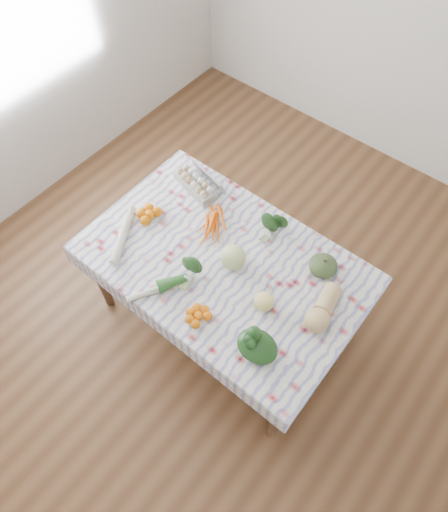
{
  "coord_description": "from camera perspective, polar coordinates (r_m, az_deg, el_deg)",
  "views": [
    {
      "loc": [
        0.91,
        -1.13,
        3.05
      ],
      "look_at": [
        0.0,
        0.0,
        0.82
      ],
      "focal_mm": 32.0,
      "sensor_mm": 36.0,
      "label": 1
    }
  ],
  "objects": [
    {
      "name": "cabbage",
      "position": [
        2.63,
        1.15,
        -0.15
      ],
      "size": [
        0.18,
        0.18,
        0.15
      ],
      "primitive_type": "sphere",
      "rotation": [
        0.0,
        0.0,
        0.25
      ],
      "color": "#BACC7E",
      "rests_on": "tablecloth"
    },
    {
      "name": "kabocha_squash",
      "position": [
        2.69,
        12.3,
        -1.18
      ],
      "size": [
        0.18,
        0.18,
        0.11
      ],
      "primitive_type": "ellipsoid",
      "rotation": [
        0.0,
        0.0,
        -0.07
      ],
      "color": "#374C25",
      "rests_on": "tablecloth"
    },
    {
      "name": "kale_bunch",
      "position": [
        2.79,
        6.1,
        3.67
      ],
      "size": [
        0.15,
        0.14,
        0.13
      ],
      "primitive_type": "ellipsoid",
      "rotation": [
        0.0,
        0.0,
        -0.07
      ],
      "color": "#1A3C14",
      "rests_on": "tablecloth"
    },
    {
      "name": "carrot_bunch",
      "position": [
        2.83,
        -1.21,
        3.78
      ],
      "size": [
        0.29,
        0.28,
        0.04
      ],
      "primitive_type": "cube",
      "rotation": [
        0.0,
        0.0,
        0.3
      ],
      "color": "#E25C0A",
      "rests_on": "tablecloth"
    },
    {
      "name": "tablecloth",
      "position": [
        2.71,
        0.0,
        -0.74
      ],
      "size": [
        1.66,
        1.06,
        0.01
      ],
      "primitive_type": "cube",
      "color": "white",
      "rests_on": "dining_table"
    },
    {
      "name": "orange_cluster",
      "position": [
        2.9,
        -9.3,
        5.14
      ],
      "size": [
        0.22,
        0.22,
        0.07
      ],
      "primitive_type": "cube",
      "rotation": [
        0.0,
        0.0,
        -0.09
      ],
      "color": "orange",
      "rests_on": "tablecloth"
    },
    {
      "name": "dining_table",
      "position": [
        2.78,
        0.0,
        -1.6
      ],
      "size": [
        1.6,
        1.0,
        0.75
      ],
      "color": "brown",
      "rests_on": "ground"
    },
    {
      "name": "grapefruit",
      "position": [
        2.52,
        5.03,
        -5.69
      ],
      "size": [
        0.13,
        0.13,
        0.11
      ],
      "primitive_type": "sphere",
      "rotation": [
        0.0,
        0.0,
        -0.15
      ],
      "color": "#F5E378",
      "rests_on": "tablecloth"
    },
    {
      "name": "mandarin_cluster",
      "position": [
        2.51,
        -3.23,
        -7.44
      ],
      "size": [
        0.21,
        0.21,
        0.05
      ],
      "primitive_type": "cube",
      "rotation": [
        0.0,
        0.0,
        -0.26
      ],
      "color": "orange",
      "rests_on": "tablecloth"
    },
    {
      "name": "butternut_squash",
      "position": [
        2.54,
        12.32,
        -6.37
      ],
      "size": [
        0.18,
        0.31,
        0.14
      ],
      "primitive_type": "ellipsoid",
      "rotation": [
        0.0,
        0.0,
        0.15
      ],
      "color": "tan",
      "rests_on": "tablecloth"
    },
    {
      "name": "egg_carton",
      "position": [
        3.02,
        -3.63,
        8.96
      ],
      "size": [
        0.35,
        0.2,
        0.09
      ],
      "primitive_type": "cube",
      "rotation": [
        0.0,
        0.0,
        -0.21
      ],
      "color": "#AAAAA4",
      "rests_on": "tablecloth"
    },
    {
      "name": "broccoli",
      "position": [
        2.62,
        -4.36,
        -1.87
      ],
      "size": [
        0.18,
        0.18,
        0.1
      ],
      "primitive_type": "ellipsoid",
      "rotation": [
        0.0,
        0.0,
        0.37
      ],
      "color": "#23501E",
      "rests_on": "tablecloth"
    },
    {
      "name": "daikon",
      "position": [
        2.84,
        -12.65,
        2.21
      ],
      "size": [
        0.23,
        0.35,
        0.05
      ],
      "primitive_type": "cylinder",
      "rotation": [
        1.57,
        0.0,
        0.52
      ],
      "color": "silver",
      "rests_on": "tablecloth"
    },
    {
      "name": "ground",
      "position": [
        3.37,
        0.0,
        -7.62
      ],
      "size": [
        4.5,
        4.5,
        0.0
      ],
      "primitive_type": "plane",
      "color": "#52321C",
      "rests_on": "ground"
    },
    {
      "name": "spinach_bag",
      "position": [
        2.41,
        4.18,
        -11.17
      ],
      "size": [
        0.28,
        0.26,
        0.1
      ],
      "primitive_type": "ellipsoid",
      "rotation": [
        0.0,
        0.0,
        0.39
      ],
      "color": "black",
      "rests_on": "tablecloth"
    },
    {
      "name": "leek",
      "position": [
        2.61,
        -8.41,
        -4.14
      ],
      "size": [
        0.21,
        0.33,
        0.04
      ],
      "primitive_type": "cylinder",
      "rotation": [
        1.57,
        0.0,
        -0.51
      ],
      "color": "beige",
      "rests_on": "tablecloth"
    }
  ]
}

